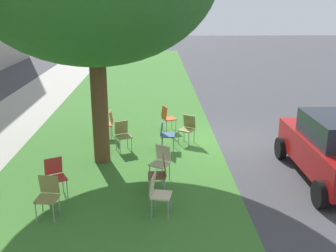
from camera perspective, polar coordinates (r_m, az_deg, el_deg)
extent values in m
plane|color=#424247|center=(12.71, 7.92, -2.24)|extent=(80.00, 80.00, 0.00)
cube|color=#3D752D|center=(12.58, -6.62, -2.39)|extent=(48.00, 6.00, 0.01)
cylinder|color=brown|center=(10.73, -9.78, 3.65)|extent=(0.44, 0.44, 3.47)
cube|color=#C64C1E|center=(13.01, -8.86, 0.23)|extent=(0.43, 0.41, 0.04)
cube|color=#C64C1E|center=(12.92, -8.12, 1.26)|extent=(0.40, 0.09, 0.40)
cylinder|color=gray|center=(13.26, -9.48, -0.50)|extent=(0.02, 0.02, 0.42)
cylinder|color=gray|center=(12.92, -9.64, -0.99)|extent=(0.02, 0.02, 0.42)
cylinder|color=gray|center=(13.23, -8.01, -0.48)|extent=(0.02, 0.02, 0.42)
cylinder|color=gray|center=(12.89, -8.14, -0.97)|extent=(0.02, 0.02, 0.42)
cube|color=#335184|center=(11.83, -0.02, -1.32)|extent=(0.45, 0.43, 0.04)
cube|color=#335184|center=(11.76, -0.89, -0.20)|extent=(0.40, 0.12, 0.40)
cylinder|color=gray|center=(11.73, 0.77, -2.67)|extent=(0.02, 0.02, 0.42)
cylinder|color=gray|center=(12.07, 0.84, -2.09)|extent=(0.02, 0.02, 0.42)
cylinder|color=gray|center=(11.75, -0.89, -2.64)|extent=(0.02, 0.02, 0.42)
cylinder|color=gray|center=(12.08, -0.78, -2.06)|extent=(0.02, 0.02, 0.42)
cube|color=#B7332D|center=(9.36, -15.69, -7.25)|extent=(0.55, 0.56, 0.04)
cube|color=#B7332D|center=(9.43, -16.10, -5.51)|extent=(0.26, 0.39, 0.40)
cylinder|color=gray|center=(9.27, -16.39, -9.13)|extent=(0.02, 0.02, 0.42)
cylinder|color=gray|center=(9.35, -14.23, -8.72)|extent=(0.02, 0.02, 0.42)
cylinder|color=gray|center=(9.57, -16.89, -8.30)|extent=(0.02, 0.02, 0.42)
cylinder|color=gray|center=(9.65, -14.81, -7.91)|extent=(0.02, 0.02, 0.42)
cube|color=beige|center=(9.76, -1.22, -5.51)|extent=(0.56, 0.57, 0.04)
cube|color=beige|center=(9.82, -0.68, -3.86)|extent=(0.28, 0.38, 0.40)
cylinder|color=gray|center=(9.81, -2.63, -6.86)|extent=(0.02, 0.02, 0.42)
cylinder|color=gray|center=(9.64, -0.81, -7.31)|extent=(0.02, 0.02, 0.42)
cylinder|color=gray|center=(10.07, -1.59, -6.18)|extent=(0.02, 0.02, 0.42)
cylinder|color=gray|center=(9.91, 0.20, -6.60)|extent=(0.02, 0.02, 0.42)
cube|color=beige|center=(8.30, -0.96, -9.87)|extent=(0.49, 0.47, 0.04)
cube|color=beige|center=(8.22, -2.21, -8.28)|extent=(0.41, 0.16, 0.40)
cylinder|color=gray|center=(8.23, 0.02, -11.94)|extent=(0.02, 0.02, 0.42)
cylinder|color=gray|center=(8.54, 0.41, -10.77)|extent=(0.02, 0.02, 0.42)
cylinder|color=gray|center=(8.28, -2.35, -11.75)|extent=(0.02, 0.02, 0.42)
cylinder|color=gray|center=(8.59, -1.87, -10.59)|extent=(0.02, 0.02, 0.42)
cube|color=olive|center=(11.77, -6.37, -1.52)|extent=(0.54, 0.55, 0.04)
cube|color=olive|center=(11.86, -6.71, -0.17)|extent=(0.24, 0.40, 0.40)
cylinder|color=gray|center=(11.64, -6.87, -2.96)|extent=(0.02, 0.02, 0.42)
cylinder|color=gray|center=(11.76, -5.22, -2.70)|extent=(0.02, 0.02, 0.42)
cylinder|color=gray|center=(11.94, -7.43, -2.45)|extent=(0.02, 0.02, 0.42)
cylinder|color=gray|center=(12.06, -5.81, -2.19)|extent=(0.02, 0.02, 0.42)
cube|color=olive|center=(12.30, 2.66, -0.58)|extent=(0.57, 0.57, 0.04)
cube|color=olive|center=(12.38, 3.08, 0.69)|extent=(0.29, 0.38, 0.40)
cylinder|color=gray|center=(12.32, 1.53, -1.67)|extent=(0.02, 0.02, 0.42)
cylinder|color=gray|center=(12.15, 3.00, -1.96)|extent=(0.02, 0.02, 0.42)
cylinder|color=gray|center=(12.60, 2.31, -1.24)|extent=(0.02, 0.02, 0.42)
cylinder|color=gray|center=(12.44, 3.75, -1.51)|extent=(0.02, 0.02, 0.42)
cube|color=brown|center=(9.17, -1.63, -7.10)|extent=(0.43, 0.41, 0.04)
cube|color=brown|center=(9.08, -0.50, -5.70)|extent=(0.40, 0.10, 0.40)
cylinder|color=gray|center=(9.42, -2.70, -7.93)|extent=(0.02, 0.02, 0.42)
cylinder|color=gray|center=(9.10, -2.67, -8.90)|extent=(0.02, 0.02, 0.42)
cylinder|color=gray|center=(9.43, -0.61, -7.89)|extent=(0.02, 0.02, 0.42)
cylinder|color=gray|center=(9.11, -0.50, -8.86)|extent=(0.02, 0.02, 0.42)
cube|color=olive|center=(8.51, -16.94, -9.95)|extent=(0.44, 0.46, 0.04)
cube|color=olive|center=(8.56, -16.66, -7.98)|extent=(0.13, 0.41, 0.40)
cylinder|color=gray|center=(8.55, -18.36, -11.72)|extent=(0.02, 0.02, 0.42)
cylinder|color=gray|center=(8.42, -16.05, -11.96)|extent=(0.02, 0.02, 0.42)
cylinder|color=gray|center=(8.82, -17.53, -10.68)|extent=(0.02, 0.02, 0.42)
cylinder|color=gray|center=(8.70, -15.28, -10.88)|extent=(0.02, 0.02, 0.42)
cube|color=#C64C1E|center=(13.47, 0.18, 1.05)|extent=(0.53, 0.52, 0.04)
cube|color=#C64C1E|center=(13.34, -0.54, 1.96)|extent=(0.40, 0.21, 0.40)
cylinder|color=gray|center=(13.44, 1.14, -0.01)|extent=(0.02, 0.02, 0.42)
cylinder|color=gray|center=(13.76, 0.56, 0.41)|extent=(0.02, 0.02, 0.42)
cylinder|color=gray|center=(13.32, -0.21, -0.17)|extent=(0.02, 0.02, 0.42)
cylinder|color=gray|center=(13.64, -0.76, 0.25)|extent=(0.02, 0.02, 0.42)
cube|color=maroon|center=(10.60, 22.67, -3.63)|extent=(3.70, 1.64, 0.76)
cylinder|color=black|center=(11.64, 15.80, -3.06)|extent=(0.60, 0.18, 0.60)
cylinder|color=black|center=(9.23, 20.90, -9.11)|extent=(0.60, 0.18, 0.60)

